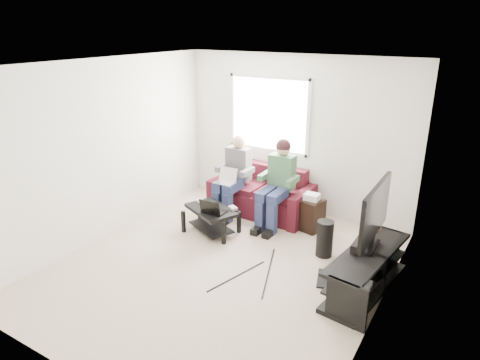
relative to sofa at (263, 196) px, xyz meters
name	(u,v)px	position (x,y,z in m)	size (l,w,h in m)	color
floor	(222,266)	(0.36, -1.82, -0.30)	(4.50, 4.50, 0.00)	beige
ceiling	(218,64)	(0.36, -1.82, 2.30)	(4.50, 4.50, 0.00)	white
wall_back	(296,135)	(0.36, 0.43, 1.00)	(4.50, 4.50, 0.00)	silver
wall_front	(64,254)	(0.36, -4.07, 1.00)	(4.50, 4.50, 0.00)	silver
wall_left	(105,150)	(-1.64, -1.82, 1.00)	(4.50, 4.50, 0.00)	silver
wall_right	(387,208)	(2.36, -1.82, 1.00)	(4.50, 4.50, 0.00)	silver
window	(269,114)	(-0.14, 0.42, 1.30)	(1.48, 0.04, 1.28)	white
sofa	(263,196)	(0.00, 0.00, 0.00)	(1.68, 0.85, 0.78)	#4B1222
person_left	(234,173)	(-0.40, -0.27, 0.42)	(0.40, 0.71, 1.32)	navy
person_right	(278,178)	(0.40, -0.25, 0.48)	(0.40, 0.71, 1.36)	navy
laptop_silver	(225,179)	(-0.40, -0.53, 0.39)	(0.32, 0.22, 0.24)	silver
coffee_table	(211,215)	(-0.32, -1.07, 0.00)	(0.93, 0.77, 0.40)	black
laptop_black	(214,205)	(-0.20, -1.15, 0.22)	(0.34, 0.24, 0.24)	black
controller_a	(200,201)	(-0.60, -0.95, 0.12)	(0.14, 0.09, 0.04)	silver
controller_b	(212,202)	(-0.42, -0.89, 0.12)	(0.14, 0.09, 0.04)	black
controller_c	(233,208)	(-0.02, -0.92, 0.12)	(0.14, 0.09, 0.04)	gray
tv_stand	(366,273)	(2.13, -1.35, -0.07)	(0.67, 1.60, 0.51)	black
tv	(375,213)	(2.13, -1.25, 0.68)	(0.12, 1.10, 0.81)	black
soundbar	(361,242)	(2.01, -1.25, 0.27)	(0.12, 0.50, 0.10)	black
drink_cup	(378,226)	(2.08, -0.72, 0.28)	(0.08, 0.08, 0.12)	#9B6743
console_white	(357,284)	(2.13, -1.75, 0.01)	(0.30, 0.22, 0.06)	silver
console_grey	(373,256)	(2.13, -1.05, 0.02)	(0.34, 0.26, 0.08)	gray
console_black	(366,269)	(2.13, -1.40, 0.01)	(0.38, 0.30, 0.07)	black
subwoofer	(325,238)	(1.42, -0.84, -0.04)	(0.23, 0.23, 0.52)	black
keyboard_floor	(323,279)	(1.63, -1.41, -0.28)	(0.14, 0.43, 0.02)	black
end_table	(311,214)	(0.95, -0.19, -0.03)	(0.34, 0.34, 0.60)	black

